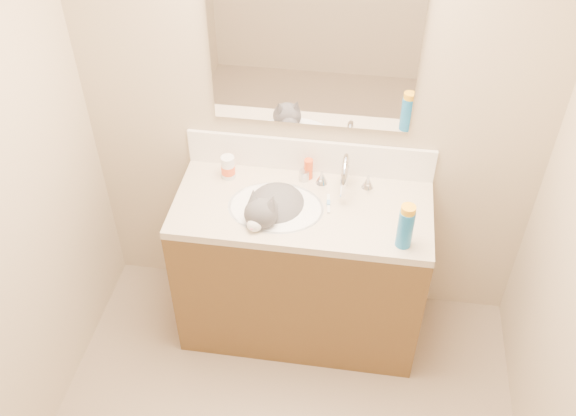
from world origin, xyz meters
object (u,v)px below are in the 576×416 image
(vanity_cabinet, at_px, (301,271))
(amber_bottle, at_px, (308,169))
(silver_jar, at_px, (304,175))
(pill_bottle, at_px, (228,167))
(cat, at_px, (274,211))
(basin, at_px, (276,218))
(spray_can, at_px, (405,229))
(faucet, at_px, (345,176))

(vanity_cabinet, distance_m, amber_bottle, 0.54)
(silver_jar, bearing_deg, pill_bottle, -174.87)
(amber_bottle, bearing_deg, cat, -119.07)
(vanity_cabinet, height_order, amber_bottle, amber_bottle)
(amber_bottle, bearing_deg, basin, -117.06)
(basin, distance_m, cat, 0.04)
(vanity_cabinet, xyz_separation_m, spray_can, (0.46, -0.19, 0.54))
(pill_bottle, xyz_separation_m, amber_bottle, (0.38, 0.05, -0.01))
(basin, bearing_deg, silver_jar, 64.53)
(vanity_cabinet, bearing_deg, cat, -167.80)
(basin, distance_m, amber_bottle, 0.29)
(vanity_cabinet, distance_m, basin, 0.40)
(cat, height_order, pill_bottle, cat)
(faucet, bearing_deg, silver_jar, 165.40)
(pill_bottle, bearing_deg, faucet, -1.86)
(spray_can, bearing_deg, amber_bottle, 139.32)
(faucet, height_order, amber_bottle, faucet)
(faucet, distance_m, silver_jar, 0.21)
(amber_bottle, distance_m, spray_can, 0.61)
(pill_bottle, distance_m, silver_jar, 0.37)
(pill_bottle, xyz_separation_m, silver_jar, (0.37, 0.03, -0.03))
(silver_jar, relative_size, spray_can, 0.30)
(cat, bearing_deg, amber_bottle, 79.01)
(silver_jar, distance_m, amber_bottle, 0.04)
(cat, relative_size, spray_can, 2.34)
(faucet, height_order, spray_can, faucet)
(basin, height_order, faucet, faucet)
(pill_bottle, bearing_deg, silver_jar, 5.13)
(basin, bearing_deg, cat, 168.39)
(vanity_cabinet, xyz_separation_m, amber_bottle, (0.00, 0.21, 0.50))
(vanity_cabinet, distance_m, silver_jar, 0.51)
(silver_jar, bearing_deg, faucet, -14.60)
(cat, relative_size, amber_bottle, 4.10)
(cat, bearing_deg, silver_jar, 80.37)
(faucet, bearing_deg, amber_bottle, 158.51)
(basin, distance_m, faucet, 0.38)
(spray_can, bearing_deg, pill_bottle, 157.81)
(basin, distance_m, pill_bottle, 0.35)
(spray_can, bearing_deg, faucet, 130.91)
(vanity_cabinet, height_order, faucet, faucet)
(cat, bearing_deg, faucet, 46.15)
(silver_jar, bearing_deg, spray_can, -38.24)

